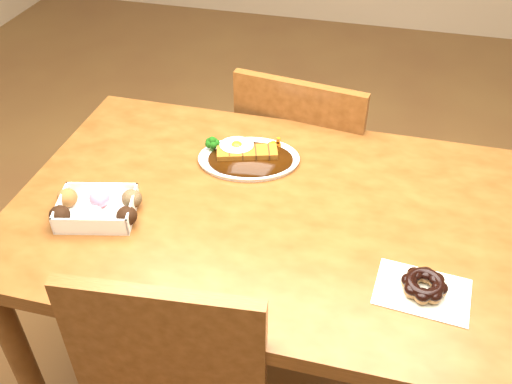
% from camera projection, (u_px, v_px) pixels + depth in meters
% --- Properties ---
extents(ground, '(6.00, 6.00, 0.00)m').
position_uv_depth(ground, '(261.00, 383.00, 1.84)').
color(ground, brown).
rests_on(ground, ground).
extents(table, '(1.20, 0.80, 0.75)m').
position_uv_depth(table, '(263.00, 236.00, 1.43)').
color(table, '#542E10').
rests_on(table, ground).
extents(chair_far, '(0.47, 0.47, 0.87)m').
position_uv_depth(chair_far, '(306.00, 170.00, 1.94)').
color(chair_far, '#542E10').
rests_on(chair_far, ground).
extents(katsu_curry_plate, '(0.30, 0.24, 0.05)m').
position_uv_depth(katsu_curry_plate, '(247.00, 156.00, 1.51)').
color(katsu_curry_plate, white).
rests_on(katsu_curry_plate, table).
extents(donut_box, '(0.21, 0.17, 0.05)m').
position_uv_depth(donut_box, '(97.00, 208.00, 1.33)').
color(donut_box, white).
rests_on(donut_box, table).
extents(pon_de_ring, '(0.20, 0.15, 0.04)m').
position_uv_depth(pon_de_ring, '(424.00, 286.00, 1.15)').
color(pon_de_ring, silver).
rests_on(pon_de_ring, table).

